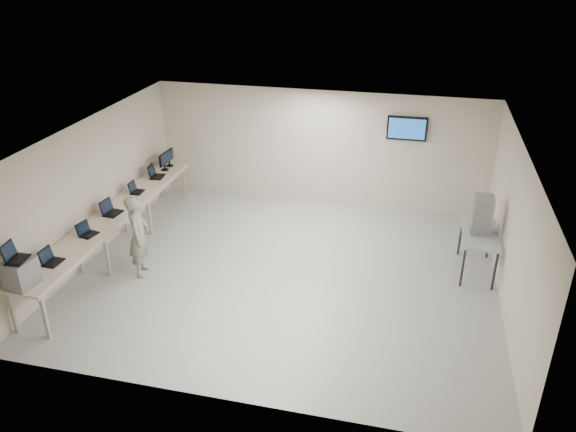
% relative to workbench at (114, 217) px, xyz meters
% --- Properties ---
extents(room, '(8.01, 7.01, 2.81)m').
position_rel_workbench_xyz_m(room, '(3.62, 0.06, 0.58)').
color(room, gray).
rests_on(room, ground).
extents(workbench, '(0.76, 6.00, 0.90)m').
position_rel_workbench_xyz_m(workbench, '(0.00, 0.00, 0.00)').
color(workbench, beige).
rests_on(workbench, ground).
extents(equipment_box, '(0.44, 0.49, 0.47)m').
position_rel_workbench_xyz_m(equipment_box, '(-0.06, -2.75, 0.31)').
color(equipment_box, slate).
rests_on(equipment_box, workbench).
extents(laptop_on_box, '(0.35, 0.40, 0.29)m').
position_rel_workbench_xyz_m(laptop_on_box, '(-0.12, -2.75, 0.61)').
color(laptop_on_box, black).
rests_on(laptop_on_box, equipment_box).
extents(laptop_0, '(0.29, 0.35, 0.27)m').
position_rel_workbench_xyz_m(laptop_0, '(-0.07, -2.02, 0.14)').
color(laptop_0, black).
rests_on(laptop_0, workbench).
extents(laptop_1, '(0.33, 0.37, 0.26)m').
position_rel_workbench_xyz_m(laptop_1, '(-0.02, -0.96, 0.14)').
color(laptop_1, black).
rests_on(laptop_1, workbench).
extents(laptop_2, '(0.35, 0.41, 0.30)m').
position_rel_workbench_xyz_m(laptop_2, '(-0.06, -0.03, 0.15)').
color(laptop_2, black).
rests_on(laptop_2, workbench).
extents(laptop_3, '(0.27, 0.32, 0.25)m').
position_rel_workbench_xyz_m(laptop_3, '(-0.07, 1.07, 0.14)').
color(laptop_3, black).
rests_on(laptop_3, workbench).
extents(laptop_4, '(0.35, 0.41, 0.29)m').
position_rel_workbench_xyz_m(laptop_4, '(-0.04, 2.00, 0.15)').
color(laptop_4, black).
rests_on(laptop_4, workbench).
extents(monitor_near, '(0.19, 0.43, 0.43)m').
position_rel_workbench_xyz_m(monitor_near, '(-0.01, 2.48, 0.33)').
color(monitor_near, black).
rests_on(monitor_near, workbench).
extents(monitor_far, '(0.18, 0.41, 0.41)m').
position_rel_workbench_xyz_m(monitor_far, '(-0.01, 2.75, 0.32)').
color(monitor_far, black).
rests_on(monitor_far, workbench).
extents(soldier, '(0.55, 0.69, 1.65)m').
position_rel_workbench_xyz_m(soldier, '(0.87, -0.64, 0.00)').
color(soldier, gray).
rests_on(soldier, ground).
extents(side_table, '(0.67, 1.43, 0.86)m').
position_rel_workbench_xyz_m(side_table, '(7.19, 0.94, -0.04)').
color(side_table, '#91999F').
rests_on(side_table, ground).
extents(storage_bins, '(0.35, 0.39, 0.74)m').
position_rel_workbench_xyz_m(storage_bins, '(7.17, 0.94, 0.41)').
color(storage_bins, gray).
rests_on(storage_bins, side_table).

